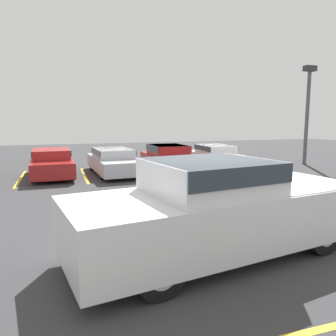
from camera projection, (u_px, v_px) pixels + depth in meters
ground_plane at (202, 242)px, 6.87m from camera, size 60.00×60.00×0.00m
stall_stripe_a at (21, 178)px, 14.29m from camera, size 0.12×4.40×0.01m
stall_stripe_b at (85, 175)px, 15.13m from camera, size 0.12×4.40×0.01m
stall_stripe_c at (142, 172)px, 15.97m from camera, size 0.12×4.40×0.01m
stall_stripe_d at (194, 170)px, 16.82m from camera, size 0.12×4.40×0.01m
stall_stripe_e at (240, 167)px, 17.66m from camera, size 0.12×4.40×0.01m
aisle_stripe_foreground at (313, 331)px, 3.97m from camera, size 6.47×0.12×0.01m
pickup_truck at (222, 208)px, 6.15m from camera, size 6.05×3.00×1.83m
parked_sedan_a at (52, 162)px, 14.71m from camera, size 1.91×4.29×1.24m
parked_sedan_b at (113, 160)px, 15.51m from camera, size 2.08×4.80×1.19m
parked_sedan_c at (168, 157)px, 16.33m from camera, size 1.85×4.24×1.30m
parked_sedan_d at (216, 156)px, 17.29m from camera, size 1.82×4.25×1.22m
light_post at (308, 106)px, 18.46m from camera, size 0.70×0.36×5.52m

